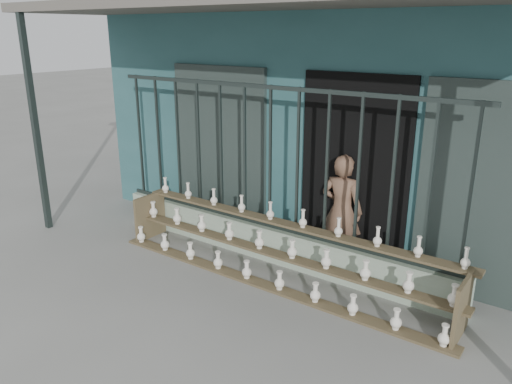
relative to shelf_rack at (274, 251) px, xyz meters
The scene contains 6 objects.
ground 1.02m from the shelf_rack, 111.55° to the right, with size 60.00×60.00×0.00m, color slate.
workshop_building 3.59m from the shelf_rack, 95.90° to the left, with size 7.40×6.60×3.21m.
parapet_wall 0.56m from the shelf_rack, 130.29° to the left, with size 5.00×0.20×0.45m, color #9FB49A.
security_fence 1.13m from the shelf_rack, 130.29° to the left, with size 5.00×0.04×1.80m.
shelf_rack is the anchor object (origin of this frame).
elderly_woman 1.00m from the shelf_rack, 60.07° to the left, with size 0.53×0.35×1.45m, color brown.
Camera 1 is at (3.34, -3.65, 2.87)m, focal length 35.00 mm.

